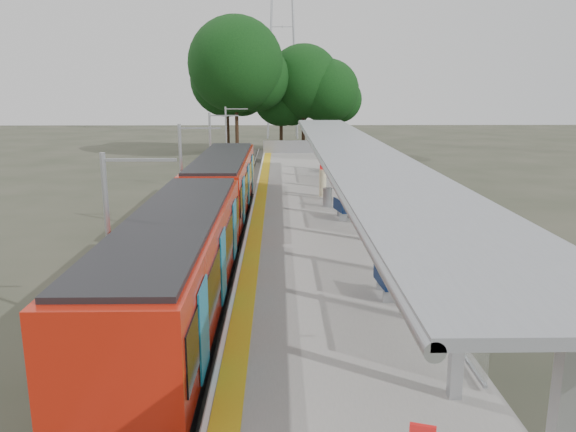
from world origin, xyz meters
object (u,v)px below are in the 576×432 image
(bench_far, at_px, (331,164))
(litter_bin, at_px, (327,197))
(info_pillar_far, at_px, (323,183))
(train, at_px, (207,214))
(bench_near, at_px, (383,281))
(bench_mid, at_px, (340,209))

(bench_far, xyz_separation_m, litter_bin, (-1.28, -12.23, -0.07))
(info_pillar_far, bearing_deg, bench_far, 82.71)
(train, height_order, info_pillar_far, train)
(bench_near, relative_size, info_pillar_far, 0.75)
(info_pillar_far, bearing_deg, bench_mid, -85.13)
(info_pillar_far, distance_m, litter_bin, 2.83)
(train, distance_m, bench_mid, 6.86)
(bench_near, relative_size, bench_mid, 0.96)
(bench_mid, bearing_deg, info_pillar_far, 81.63)
(train, xyz_separation_m, info_pillar_far, (5.47, 9.06, -0.27))
(train, height_order, bench_near, train)
(train, relative_size, litter_bin, 27.95)
(bench_mid, height_order, bench_far, bench_far)
(litter_bin, bearing_deg, train, -131.36)
(bench_near, bearing_deg, litter_bin, 87.11)
(train, bearing_deg, bench_near, -47.66)
(bench_near, bearing_deg, bench_mid, 85.69)
(bench_near, xyz_separation_m, litter_bin, (-0.57, 12.92, 0.02))
(train, bearing_deg, info_pillar_far, 58.89)
(bench_far, xyz_separation_m, info_pillar_far, (-1.32, -9.42, 0.22))
(bench_near, height_order, bench_far, bench_far)
(train, xyz_separation_m, litter_bin, (5.50, 6.25, -0.56))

